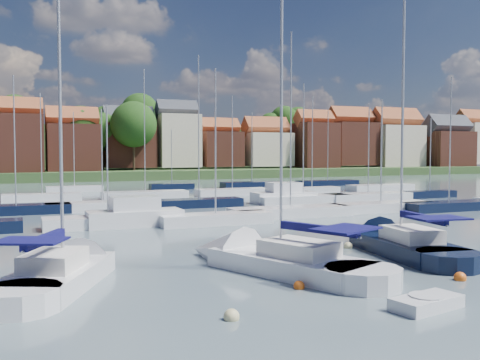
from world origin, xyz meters
name	(u,v)px	position (x,y,z in m)	size (l,w,h in m)	color
ground	(146,201)	(0.00, 40.00, 0.00)	(260.00, 260.00, 0.00)	#43545C
sailboat_left	(69,272)	(-11.41, 4.18, 0.36)	(7.06, 10.76, 14.43)	silver
sailboat_centre	(265,261)	(-2.53, 3.11, 0.35)	(7.66, 12.43, 16.45)	silver
sailboat_navy	(392,244)	(6.08, 4.49, 0.35)	(4.66, 11.88, 16.02)	black
tender	(426,303)	(-0.14, -5.20, 0.22)	(2.88, 1.73, 0.58)	silver
buoy_b	(231,320)	(-6.95, -3.64, 0.00)	(0.54, 0.54, 0.54)	beige
buoy_c	(299,289)	(-2.92, -0.96, 0.00)	(0.46, 0.46, 0.46)	#D85914
buoy_d	(460,280)	(4.22, -2.40, 0.00)	(0.53, 0.53, 0.53)	#D85914
buoy_e	(348,248)	(4.19, 6.04, 0.00)	(0.50, 0.50, 0.50)	beige
marina_field	(173,200)	(1.91, 35.15, 0.43)	(79.62, 41.41, 15.93)	silver
far_shore_town	(78,155)	(2.23, 132.67, 4.61)	(212.46, 90.00, 22.27)	#364F27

